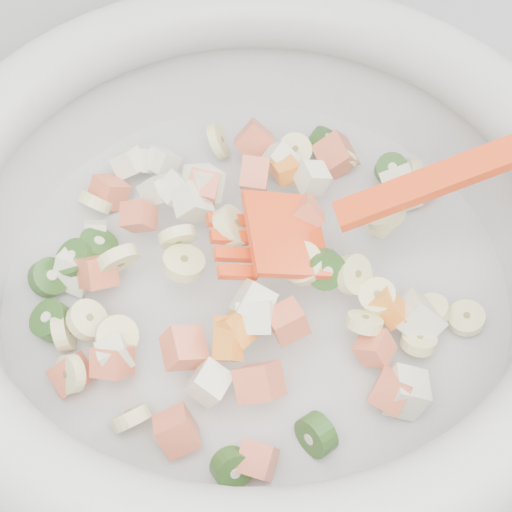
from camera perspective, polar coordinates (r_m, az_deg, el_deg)
name	(u,v)px	position (r m, az deg, el deg)	size (l,w,h in m)	color
counter	(409,454)	(0.99, 11.08, -13.92)	(2.00, 0.60, 0.90)	#98979D
mixing_bowl	(256,241)	(0.49, 0.00, 1.08)	(0.44, 0.43, 0.15)	#B6B7B4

